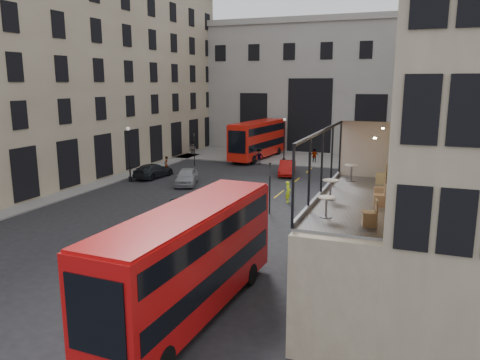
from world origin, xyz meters
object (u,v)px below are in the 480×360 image
(car_a, at_px, (187,177))
(car_b, at_px, (287,168))
(pedestrian_d, at_px, (368,170))
(pedestrian_e, at_px, (166,165))
(bus_far, at_px, (258,138))
(pedestrian_a, at_px, (193,150))
(cyclist, at_px, (288,192))
(cafe_chair_c, at_px, (380,192))
(car_c, at_px, (153,171))
(cafe_table_far, at_px, (351,170))
(bicycle, at_px, (181,201))
(cafe_table_near, at_px, (326,204))
(traffic_light_near, at_px, (270,181))
(cafe_chair_a, at_px, (370,218))
(street_lamp_b, at_px, (284,143))
(cafe_chair_d, at_px, (382,178))
(cafe_chair_b, at_px, (380,200))
(traffic_light_far, at_px, (194,145))
(pedestrian_b, at_px, (259,157))
(pedestrian_c, at_px, (314,156))
(street_lamp_a, at_px, (129,157))
(bus_near, at_px, (190,256))
(cafe_table_mid, at_px, (331,186))

(car_a, distance_m, car_b, 11.01)
(pedestrian_d, height_order, pedestrian_e, pedestrian_e)
(bus_far, height_order, pedestrian_e, bus_far)
(pedestrian_d, bearing_deg, pedestrian_a, 64.61)
(cyclist, distance_m, cafe_chair_c, 17.67)
(car_c, distance_m, cafe_table_far, 27.82)
(cyclist, bearing_deg, car_c, 70.84)
(bicycle, height_order, cafe_table_near, cafe_table_near)
(pedestrian_a, distance_m, cafe_table_far, 38.84)
(traffic_light_near, xyz_separation_m, bicycle, (-6.86, -0.82, -1.92))
(bus_far, relative_size, pedestrian_a, 6.19)
(car_c, xyz_separation_m, pedestrian_a, (-2.23, 13.47, 0.25))
(cafe_chair_a, bearing_deg, pedestrian_a, 124.11)
(street_lamp_b, relative_size, car_b, 1.18)
(bus_far, bearing_deg, street_lamp_b, -22.89)
(cafe_chair_d, bearing_deg, bus_far, 118.03)
(cafe_table_near, xyz_separation_m, cafe_chair_b, (1.72, 2.31, -0.24))
(traffic_light_far, xyz_separation_m, pedestrian_b, (6.67, 3.59, -1.49))
(pedestrian_c, bearing_deg, street_lamp_a, 31.75)
(cafe_chair_b, xyz_separation_m, cafe_chair_d, (-0.25, 4.41, 0.02))
(cafe_table_far, bearing_deg, bus_near, -125.42)
(traffic_light_far, bearing_deg, cafe_table_near, -56.32)
(street_lamp_b, distance_m, pedestrian_b, 3.66)
(pedestrian_a, distance_m, cafe_table_near, 44.43)
(cafe_chair_d, bearing_deg, pedestrian_d, 96.73)
(traffic_light_far, bearing_deg, street_lamp_a, -101.31)
(bus_far, relative_size, cafe_chair_a, 12.52)
(car_a, height_order, pedestrian_a, pedestrian_a)
(car_a, bearing_deg, pedestrian_c, 42.93)
(bicycle, xyz_separation_m, pedestrian_a, (-10.27, 22.76, 0.47))
(pedestrian_c, distance_m, cafe_table_far, 32.46)
(car_b, height_order, cafe_table_mid, cafe_table_mid)
(pedestrian_e, bearing_deg, street_lamp_a, -25.01)
(cafe_chair_b, distance_m, cafe_chair_c, 1.34)
(street_lamp_a, xyz_separation_m, pedestrian_c, (14.55, 16.75, -1.53))
(cyclist, height_order, pedestrian_e, pedestrian_e)
(car_a, distance_m, cafe_table_near, 28.07)
(traffic_light_far, distance_m, pedestrian_d, 19.44)
(car_c, height_order, pedestrian_e, pedestrian_e)
(bicycle, bearing_deg, street_lamp_b, -16.86)
(car_c, bearing_deg, traffic_light_near, 156.74)
(street_lamp_b, distance_m, bus_far, 4.15)
(bus_near, xyz_separation_m, pedestrian_b, (-8.83, 35.40, -1.64))
(bicycle, distance_m, cyclist, 8.55)
(traffic_light_far, xyz_separation_m, car_a, (3.78, -9.35, -1.64))
(car_b, relative_size, pedestrian_a, 2.32)
(cyclist, bearing_deg, traffic_light_near, 171.63)
(bus_far, bearing_deg, bicycle, -85.43)
(pedestrian_b, relative_size, pedestrian_c, 1.08)
(bus_near, bearing_deg, pedestrian_a, 116.27)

